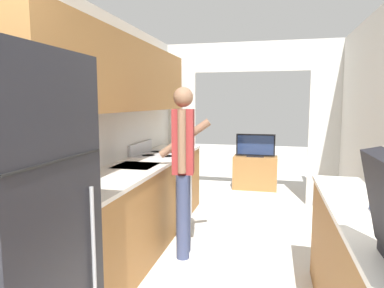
{
  "coord_description": "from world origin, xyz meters",
  "views": [
    {
      "loc": [
        0.36,
        -0.66,
        1.58
      ],
      "look_at": [
        -0.33,
        2.24,
        1.21
      ],
      "focal_mm": 32.0,
      "sensor_mm": 36.0,
      "label": 1
    }
  ],
  "objects_px": {
    "person": "(183,166)",
    "television": "(255,146)",
    "range_oven": "(162,188)",
    "tv_cabinet": "(255,173)"
  },
  "relations": [
    {
      "from": "person",
      "to": "television",
      "type": "distance_m",
      "value": 2.97
    },
    {
      "from": "person",
      "to": "range_oven",
      "type": "bearing_deg",
      "value": 22.44
    },
    {
      "from": "tv_cabinet",
      "to": "person",
      "type": "bearing_deg",
      "value": -100.92
    },
    {
      "from": "range_oven",
      "to": "person",
      "type": "bearing_deg",
      "value": -58.63
    },
    {
      "from": "range_oven",
      "to": "tv_cabinet",
      "type": "relative_size",
      "value": 1.35
    },
    {
      "from": "television",
      "to": "tv_cabinet",
      "type": "bearing_deg",
      "value": 90.0
    },
    {
      "from": "range_oven",
      "to": "tv_cabinet",
      "type": "xyz_separation_m",
      "value": [
        1.08,
        2.12,
        -0.17
      ]
    },
    {
      "from": "person",
      "to": "tv_cabinet",
      "type": "distance_m",
      "value": 3.08
    },
    {
      "from": "person",
      "to": "television",
      "type": "xyz_separation_m",
      "value": [
        0.57,
        2.92,
        -0.13
      ]
    },
    {
      "from": "tv_cabinet",
      "to": "television",
      "type": "xyz_separation_m",
      "value": [
        0.0,
        -0.04,
        0.5
      ]
    }
  ]
}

